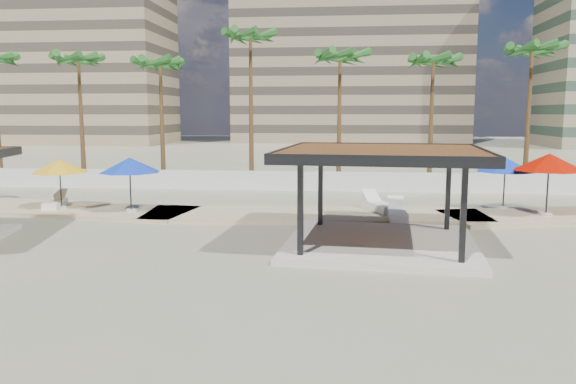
{
  "coord_description": "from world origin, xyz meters",
  "views": [
    {
      "loc": [
        3.41,
        -19.18,
        4.88
      ],
      "look_at": [
        0.92,
        5.28,
        1.4
      ],
      "focal_mm": 35.0,
      "sensor_mm": 36.0,
      "label": 1
    }
  ],
  "objects_px": {
    "lounger_a": "(55,203)",
    "umbrella_c": "(549,162)",
    "pavilion_central": "(382,188)",
    "lounger_c": "(379,206)",
    "lounger_b": "(397,214)"
  },
  "relations": [
    {
      "from": "lounger_a",
      "to": "lounger_b",
      "type": "xyz_separation_m",
      "value": [
        16.83,
        -1.46,
        0.02
      ]
    },
    {
      "from": "lounger_a",
      "to": "lounger_c",
      "type": "bearing_deg",
      "value": -98.9
    },
    {
      "from": "lounger_a",
      "to": "lounger_c",
      "type": "xyz_separation_m",
      "value": [
        16.14,
        0.57,
        0.03
      ]
    },
    {
      "from": "pavilion_central",
      "to": "lounger_b",
      "type": "height_order",
      "value": "pavilion_central"
    },
    {
      "from": "pavilion_central",
      "to": "lounger_c",
      "type": "bearing_deg",
      "value": 92.07
    },
    {
      "from": "pavilion_central",
      "to": "lounger_b",
      "type": "bearing_deg",
      "value": 82.41
    },
    {
      "from": "lounger_a",
      "to": "umbrella_c",
      "type": "bearing_deg",
      "value": -100.77
    },
    {
      "from": "umbrella_c",
      "to": "lounger_c",
      "type": "relative_size",
      "value": 1.31
    },
    {
      "from": "umbrella_c",
      "to": "lounger_b",
      "type": "relative_size",
      "value": 1.42
    },
    {
      "from": "pavilion_central",
      "to": "lounger_a",
      "type": "xyz_separation_m",
      "value": [
        -15.82,
        6.03,
        -1.79
      ]
    },
    {
      "from": "umbrella_c",
      "to": "lounger_a",
      "type": "xyz_separation_m",
      "value": [
        -23.74,
        -0.07,
        -2.27
      ]
    },
    {
      "from": "umbrella_c",
      "to": "lounger_b",
      "type": "xyz_separation_m",
      "value": [
        -6.91,
        -1.53,
        -2.25
      ]
    },
    {
      "from": "lounger_c",
      "to": "umbrella_c",
      "type": "bearing_deg",
      "value": -119.07
    },
    {
      "from": "umbrella_c",
      "to": "lounger_a",
      "type": "height_order",
      "value": "umbrella_c"
    },
    {
      "from": "lounger_b",
      "to": "pavilion_central",
      "type": "bearing_deg",
      "value": 167.91
    }
  ]
}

